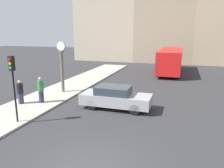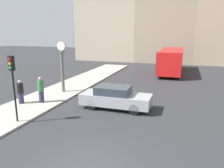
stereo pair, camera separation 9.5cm
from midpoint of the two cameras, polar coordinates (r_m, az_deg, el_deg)
The scene contains 9 objects.
ground_plane at distance 8.57m, azimuth -6.09°, elevation -20.77°, with size 120.00×120.00×0.00m, color #2D2D30.
sidewalk_corner at distance 20.60m, azimuth -9.67°, elevation -0.21°, with size 3.48×26.42×0.11m, color #A39E93.
building_row at distance 37.56m, azimuth 14.30°, elevation 17.10°, with size 30.81×5.00×16.05m.
sedan_car at distance 14.03m, azimuth 1.05°, elevation -3.51°, with size 4.48×1.72×1.46m.
bus_distant at distance 27.43m, azimuth 15.34°, elevation 6.15°, with size 2.56×9.28×2.83m.
traffic_light_near at distance 12.33m, azimuth -24.34°, elevation 2.14°, with size 0.26×0.24×3.54m.
street_clock at distance 17.81m, azimuth -12.74°, elevation 4.67°, with size 0.78×0.31×4.06m.
pedestrian_black_jacket at distance 15.89m, azimuth -22.63°, elevation -1.95°, with size 0.41×0.41×1.60m.
pedestrian_green_hoodie at distance 15.62m, azimuth -17.91°, elevation -1.46°, with size 0.40×0.40×1.77m.
Camera 2 is at (3.08, -6.41, 4.78)m, focal length 35.00 mm.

